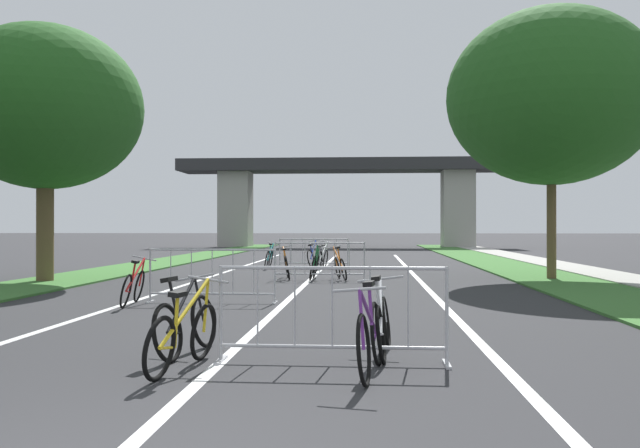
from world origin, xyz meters
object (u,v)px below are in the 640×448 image
at_px(crowd_barrier_fourth, 314,253).
at_px(bicycle_silver_8, 383,324).
at_px(bicycle_teal_6, 269,258).
at_px(bicycle_yellow_9, 184,336).
at_px(bicycle_orange_0, 340,267).
at_px(bicycle_purple_1, 370,337).
at_px(tree_right_cypress_far, 551,97).
at_px(bicycle_red_2, 133,286).
at_px(bicycle_green_5, 315,266).
at_px(tree_left_oak_near, 45,108).
at_px(bicycle_black_4, 186,323).
at_px(crowd_barrier_nearest, 332,315).
at_px(bicycle_white_3, 323,258).
at_px(crowd_barrier_second, 212,276).
at_px(bicycle_orange_10, 287,266).
at_px(crowd_barrier_third, 320,261).
at_px(bicycle_blue_7, 315,257).

distance_m(crowd_barrier_fourth, bicycle_silver_8, 16.48).
xyz_separation_m(crowd_barrier_fourth, bicycle_teal_6, (-1.53, -0.57, -0.15)).
height_order(bicycle_teal_6, bicycle_yellow_9, bicycle_yellow_9).
distance_m(bicycle_orange_0, bicycle_purple_1, 12.17).
xyz_separation_m(tree_right_cypress_far, bicycle_red_2, (-9.46, -6.69, -4.70)).
distance_m(bicycle_green_5, bicycle_yellow_9, 12.08).
relative_size(tree_left_oak_near, bicycle_black_4, 4.22).
xyz_separation_m(crowd_barrier_nearest, bicycle_white_3, (-1.17, 16.27, -0.15)).
bearing_deg(bicycle_orange_0, crowd_barrier_second, -122.90).
xyz_separation_m(tree_left_oak_near, bicycle_black_4, (6.44, -9.70, -4.27)).
xyz_separation_m(tree_left_oak_near, bicycle_orange_10, (6.24, 1.66, -4.25)).
xyz_separation_m(bicycle_green_5, bicycle_silver_8, (1.65, -11.13, -0.03)).
distance_m(bicycle_purple_1, bicycle_yellow_9, 1.91).
xyz_separation_m(bicycle_orange_0, bicycle_yellow_9, (-1.12, -12.06, -0.00)).
bearing_deg(bicycle_red_2, crowd_barrier_third, 57.06).
distance_m(bicycle_silver_8, bicycle_orange_10, 11.51).
height_order(crowd_barrier_nearest, bicycle_blue_7, crowd_barrier_nearest).
height_order(crowd_barrier_third, bicycle_green_5, crowd_barrier_third).
height_order(bicycle_orange_0, bicycle_green_5, bicycle_green_5).
height_order(bicycle_green_5, bicycle_orange_10, bicycle_green_5).
bearing_deg(bicycle_purple_1, crowd_barrier_fourth, -76.15).
bearing_deg(bicycle_green_5, bicycle_blue_7, -84.24).
bearing_deg(crowd_barrier_nearest, bicycle_orange_0, 91.90).
xyz_separation_m(tree_right_cypress_far, crowd_barrier_third, (-6.39, -0.58, -4.54)).
bearing_deg(bicycle_silver_8, bicycle_black_4, -172.10).
height_order(crowd_barrier_nearest, bicycle_white_3, crowd_barrier_nearest).
bearing_deg(crowd_barrier_second, crowd_barrier_fourth, 84.50).
relative_size(crowd_barrier_nearest, bicycle_teal_6, 1.55).
relative_size(bicycle_orange_0, bicycle_green_5, 0.97).
bearing_deg(crowd_barrier_third, bicycle_blue_7, 95.69).
bearing_deg(bicycle_teal_6, bicycle_orange_0, -60.14).
bearing_deg(bicycle_orange_10, bicycle_black_4, -97.87).
bearing_deg(crowd_barrier_third, bicycle_purple_1, -83.54).
bearing_deg(bicycle_purple_1, crowd_barrier_second, -56.35).
bearing_deg(bicycle_black_4, bicycle_orange_10, 100.94).
relative_size(tree_left_oak_near, bicycle_orange_0, 4.24).
bearing_deg(crowd_barrier_third, tree_left_oak_near, -170.94).
bearing_deg(tree_left_oak_near, bicycle_black_4, -56.42).
height_order(crowd_barrier_nearest, bicycle_purple_1, crowd_barrier_nearest).
distance_m(bicycle_blue_7, bicycle_orange_10, 5.50).
distance_m(bicycle_white_3, bicycle_green_5, 4.64).
height_order(bicycle_red_2, bicycle_white_3, bicycle_white_3).
relative_size(tree_left_oak_near, crowd_barrier_third, 2.71).
bearing_deg(crowd_barrier_fourth, crowd_barrier_third, -83.80).
bearing_deg(crowd_barrier_second, crowd_barrier_nearest, -65.01).
height_order(crowd_barrier_fourth, bicycle_black_4, crowd_barrier_fourth).
bearing_deg(bicycle_black_4, bicycle_red_2, 125.78).
xyz_separation_m(crowd_barrier_second, bicycle_teal_6, (-0.44, 10.65, -0.15)).
height_order(bicycle_blue_7, bicycle_yellow_9, bicycle_blue_7).
bearing_deg(bicycle_blue_7, tree_right_cypress_far, -24.10).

